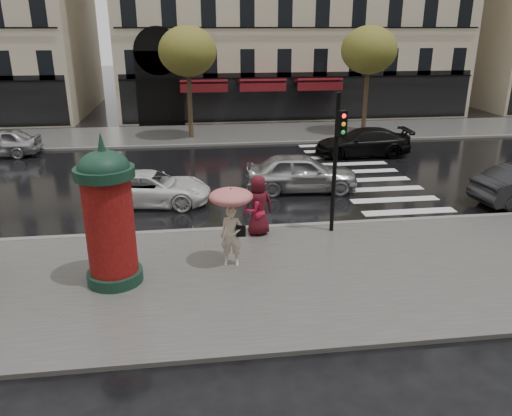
{
  "coord_description": "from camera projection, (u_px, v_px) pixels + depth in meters",
  "views": [
    {
      "loc": [
        -2.06,
        -12.69,
        6.61
      ],
      "look_at": [
        -0.17,
        1.5,
        1.36
      ],
      "focal_mm": 35.0,
      "sensor_mm": 36.0,
      "label": 1
    }
  ],
  "objects": [
    {
      "name": "near_sidewalk",
      "position": [
        272.0,
        276.0,
        13.85
      ],
      "size": [
        90.0,
        7.0,
        0.12
      ],
      "primitive_type": "cube",
      "color": "#474744",
      "rests_on": "ground"
    },
    {
      "name": "woman_red",
      "position": [
        256.0,
        211.0,
        16.24
      ],
      "size": [
        1.0,
        0.93,
        1.64
      ],
      "primitive_type": "imported",
      "rotation": [
        0.0,
        0.0,
        3.66
      ],
      "color": "#AB1533",
      "rests_on": "near_sidewalk"
    },
    {
      "name": "far_sidewalk",
      "position": [
        223.0,
        134.0,
        32.0
      ],
      "size": [
        90.0,
        6.0,
        0.12
      ],
      "primitive_type": "cube",
      "color": "#474744",
      "rests_on": "ground"
    },
    {
      "name": "car_white",
      "position": [
        151.0,
        188.0,
        19.44
      ],
      "size": [
        4.88,
        2.73,
        1.29
      ],
      "primitive_type": "imported",
      "rotation": [
        0.0,
        0.0,
        1.44
      ],
      "color": "white",
      "rests_on": "ground"
    },
    {
      "name": "car_silver",
      "position": [
        301.0,
        173.0,
        20.94
      ],
      "size": [
        4.84,
        2.27,
        1.6
      ],
      "primitive_type": "imported",
      "rotation": [
        0.0,
        0.0,
        1.49
      ],
      "color": "#B5B6BA",
      "rests_on": "ground"
    },
    {
      "name": "tree_far_right",
      "position": [
        369.0,
        51.0,
        30.42
      ],
      "size": [
        3.4,
        3.4,
        6.64
      ],
      "color": "#38281C",
      "rests_on": "ground"
    },
    {
      "name": "man_burgundy",
      "position": [
        258.0,
        205.0,
        16.19
      ],
      "size": [
        1.06,
        0.79,
        1.99
      ],
      "primitive_type": "imported",
      "rotation": [
        0.0,
        0.0,
        3.31
      ],
      "color": "#4B0F18",
      "rests_on": "near_sidewalk"
    },
    {
      "name": "morris_column",
      "position": [
        109.0,
        213.0,
        12.81
      ],
      "size": [
        1.51,
        1.51,
        4.07
      ],
      "color": "#133325",
      "rests_on": "near_sidewalk"
    },
    {
      "name": "woman_umbrella",
      "position": [
        231.0,
        214.0,
        13.88
      ],
      "size": [
        1.22,
        1.22,
        2.36
      ],
      "color": "beige",
      "rests_on": "near_sidewalk"
    },
    {
      "name": "far_kerb",
      "position": [
        226.0,
        144.0,
        29.2
      ],
      "size": [
        90.0,
        0.25,
        0.14
      ],
      "primitive_type": "cube",
      "color": "slate",
      "rests_on": "ground"
    },
    {
      "name": "ground",
      "position": [
        269.0,
        270.0,
        14.34
      ],
      "size": [
        160.0,
        160.0,
        0.0
      ],
      "primitive_type": "plane",
      "color": "black",
      "rests_on": "ground"
    },
    {
      "name": "tree_far_left",
      "position": [
        188.0,
        52.0,
        29.06
      ],
      "size": [
        3.4,
        3.4,
        6.64
      ],
      "color": "#38281C",
      "rests_on": "ground"
    },
    {
      "name": "car_black",
      "position": [
        363.0,
        142.0,
        26.68
      ],
      "size": [
        5.13,
        2.27,
        1.46
      ],
      "primitive_type": "imported",
      "rotation": [
        0.0,
        0.0,
        -1.62
      ],
      "color": "black",
      "rests_on": "ground"
    },
    {
      "name": "traffic_light",
      "position": [
        337.0,
        151.0,
        15.76
      ],
      "size": [
        0.33,
        0.45,
        4.57
      ],
      "color": "black",
      "rests_on": "near_sidewalk"
    },
    {
      "name": "near_kerb",
      "position": [
        255.0,
        228.0,
        17.1
      ],
      "size": [
        90.0,
        0.25,
        0.14
      ],
      "primitive_type": "cube",
      "color": "slate",
      "rests_on": "ground"
    },
    {
      "name": "zebra_crossing",
      "position": [
        361.0,
        171.0,
        24.01
      ],
      "size": [
        3.6,
        11.75,
        0.01
      ],
      "primitive_type": "cube",
      "color": "silver",
      "rests_on": "ground"
    }
  ]
}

